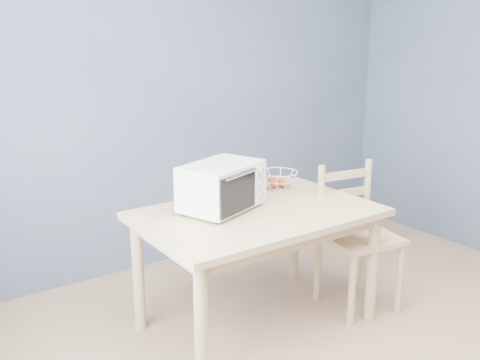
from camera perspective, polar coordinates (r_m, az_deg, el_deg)
room at (r=2.51m, az=20.81°, el=3.62°), size 4.01×4.51×2.61m
dining_table at (r=3.21m, az=1.87°, el=-4.99°), size 1.40×0.90×0.75m
toaster_oven at (r=3.14m, az=-2.17°, el=-0.70°), size 0.57×0.49×0.29m
fruit_basket at (r=3.62m, az=4.08°, el=0.02°), size 0.27×0.27×0.12m
dining_chair at (r=3.61m, az=12.22°, el=-6.08°), size 0.51×0.51×0.95m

